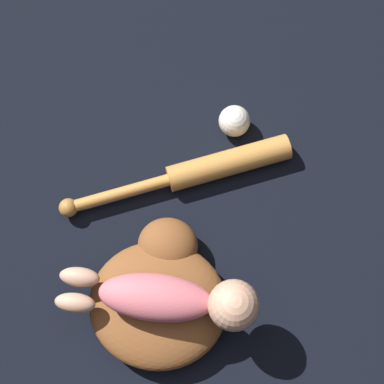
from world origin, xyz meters
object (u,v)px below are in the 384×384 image
object	(u,v)px
baseball_glove	(160,294)
baseball	(234,121)
baseball_bat	(205,170)
baby_figure	(176,300)

from	to	relation	value
baseball_glove	baseball	bearing A→B (deg)	56.15
baseball_bat	baby_figure	bearing A→B (deg)	-112.21
baby_figure	baseball	distance (m)	0.44
baseball_glove	baseball_bat	size ratio (longest dim) A/B	0.70
baby_figure	baseball_bat	xyz separation A→B (m)	(0.12, 0.28, -0.10)
baby_figure	baseball_glove	bearing A→B (deg)	133.51
baseball_bat	baseball	world-z (taller)	baseball
baseball_glove	baseball	distance (m)	0.42
baseball_bat	baseball	distance (m)	0.13
baseball_bat	baseball	size ratio (longest dim) A/B	7.31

